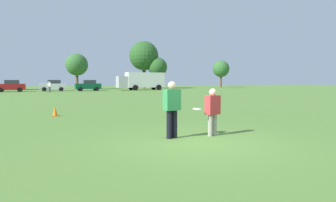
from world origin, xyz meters
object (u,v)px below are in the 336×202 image
(frisbee, at_px, (197,109))
(parked_car_near_right, at_px, (88,85))
(player_thrower, at_px, (172,106))
(bystander_sideline_watcher, at_px, (49,86))
(parked_car_center, at_px, (11,86))
(box_truck, at_px, (142,80))
(player_defender, at_px, (213,109))
(traffic_cone, at_px, (55,112))
(parked_car_mid_right, at_px, (53,85))

(frisbee, distance_m, parked_car_near_right, 42.85)
(player_thrower, distance_m, bystander_sideline_watcher, 38.83)
(parked_car_center, relative_size, box_truck, 0.50)
(player_defender, bearing_deg, traffic_cone, 124.10)
(frisbee, relative_size, traffic_cone, 0.57)
(parked_car_mid_right, relative_size, bystander_sideline_watcher, 2.62)
(parked_car_mid_right, distance_m, box_truck, 15.09)
(parked_car_center, bearing_deg, bystander_sideline_watcher, -35.03)
(frisbee, bearing_deg, player_thrower, 174.99)
(player_defender, bearing_deg, frisbee, -177.45)
(player_thrower, relative_size, parked_car_mid_right, 0.40)
(player_defender, relative_size, traffic_cone, 3.14)
(traffic_cone, xyz_separation_m, bystander_sideline_watcher, (-1.49, 31.39, 0.70))
(player_defender, distance_m, bystander_sideline_watcher, 39.07)
(player_thrower, relative_size, parked_car_center, 0.40)
(frisbee, bearing_deg, traffic_cone, 120.85)
(traffic_cone, bearing_deg, frisbee, -59.15)
(player_defender, relative_size, parked_car_center, 0.35)
(player_thrower, xyz_separation_m, player_defender, (1.36, -0.05, -0.14))
(traffic_cone, relative_size, parked_car_mid_right, 0.11)
(parked_car_center, bearing_deg, player_defender, -74.20)
(parked_car_center, relative_size, bystander_sideline_watcher, 2.62)
(traffic_cone, bearing_deg, parked_car_center, 101.48)
(player_thrower, xyz_separation_m, frisbee, (0.81, -0.07, -0.10))
(traffic_cone, bearing_deg, parked_car_mid_right, 91.84)
(player_defender, height_order, parked_car_near_right, parked_car_near_right)
(parked_car_near_right, relative_size, box_truck, 0.50)
(player_defender, bearing_deg, parked_car_center, 105.80)
(player_defender, relative_size, box_truck, 0.17)
(frisbee, relative_size, bystander_sideline_watcher, 0.17)
(frisbee, xyz_separation_m, box_truck, (9.58, 43.69, 0.88))
(box_truck, relative_size, bystander_sideline_watcher, 5.26)
(player_thrower, distance_m, player_defender, 1.37)
(parked_car_mid_right, xyz_separation_m, box_truck, (15.06, -0.44, 0.83))
(parked_car_mid_right, distance_m, bystander_sideline_watcher, 5.56)
(frisbee, distance_m, traffic_cone, 8.41)
(player_defender, xyz_separation_m, traffic_cone, (-4.85, 7.17, -0.61))
(traffic_cone, xyz_separation_m, parked_car_center, (-7.18, 35.37, 0.69))
(traffic_cone, height_order, parked_car_near_right, parked_car_near_right)
(frisbee, xyz_separation_m, bystander_sideline_watcher, (-5.79, 38.58, 0.05))
(frisbee, bearing_deg, box_truck, 77.63)
(parked_car_center, xyz_separation_m, bystander_sideline_watcher, (5.69, -3.99, 0.00))
(player_thrower, xyz_separation_m, parked_car_near_right, (0.92, 42.78, -0.05))
(parked_car_near_right, xyz_separation_m, box_truck, (9.47, 0.84, 0.83))
(bystander_sideline_watcher, bearing_deg, player_thrower, -82.63)
(traffic_cone, xyz_separation_m, parked_car_mid_right, (-1.19, 36.93, 0.69))
(player_defender, xyz_separation_m, parked_car_center, (-12.04, 42.54, 0.08))
(frisbee, bearing_deg, bystander_sideline_watcher, 98.54)
(bystander_sideline_watcher, bearing_deg, parked_car_center, 144.97)
(parked_car_mid_right, bearing_deg, traffic_cone, -88.16)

